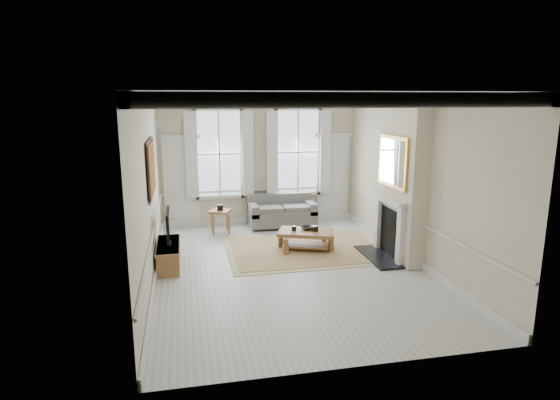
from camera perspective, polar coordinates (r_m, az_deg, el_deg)
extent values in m
plane|color=#B7B5AD|center=(9.43, 1.06, -8.28)|extent=(7.20, 7.20, 0.00)
plane|color=white|center=(8.83, 1.15, 12.84)|extent=(7.20, 7.20, 0.00)
plane|color=beige|center=(12.47, -2.58, 4.86)|extent=(5.20, 0.00, 5.20)
plane|color=beige|center=(8.78, -15.68, 1.23)|extent=(0.00, 7.20, 7.20)
plane|color=beige|center=(9.88, 15.99, 2.41)|extent=(0.00, 7.20, 7.20)
cube|color=silver|center=(12.36, -11.96, 1.95)|extent=(0.90, 0.08, 2.30)
cube|color=silver|center=(13.00, 6.43, 2.65)|extent=(0.90, 0.08, 2.30)
cube|color=#9F591B|center=(9.02, -15.43, 3.78)|extent=(0.05, 1.66, 1.06)
cube|color=beige|center=(9.98, 14.57, 2.58)|extent=(0.35, 1.70, 3.38)
cube|color=black|center=(10.21, 11.90, -6.78)|extent=(0.55, 1.50, 0.05)
cube|color=silver|center=(9.65, 14.44, -4.60)|extent=(0.10, 0.18, 1.15)
cube|color=silver|center=(10.61, 11.84, -2.94)|extent=(0.10, 0.18, 1.15)
cube|color=silver|center=(9.93, 13.02, 0.27)|extent=(0.20, 1.45, 0.06)
cube|color=black|center=(10.15, 13.30, -3.85)|extent=(0.02, 0.92, 1.00)
cube|color=gold|center=(9.83, 13.55, 4.56)|extent=(0.06, 1.26, 1.06)
cube|color=#555553|center=(12.31, 0.24, -2.08)|extent=(1.72, 0.84, 0.39)
cube|color=#555553|center=(12.53, -0.06, -0.15)|extent=(1.72, 0.20, 0.44)
cube|color=#555553|center=(12.12, -3.28, -1.18)|extent=(0.20, 0.84, 0.30)
cube|color=#555553|center=(12.43, 3.68, -0.85)|extent=(0.20, 0.84, 0.30)
cylinder|color=brown|center=(11.95, -2.95, -3.61)|extent=(0.06, 0.06, 0.08)
cylinder|color=brown|center=(12.81, 3.21, -2.52)|extent=(0.06, 0.06, 0.08)
cube|color=brown|center=(11.82, -7.31, -1.37)|extent=(0.62, 0.62, 0.06)
cube|color=brown|center=(11.70, -8.10, -2.98)|extent=(0.05, 0.05, 0.51)
cube|color=brown|center=(11.73, -6.30, -2.89)|extent=(0.05, 0.05, 0.51)
cube|color=brown|center=(12.06, -8.21, -2.52)|extent=(0.05, 0.05, 0.51)
cube|color=brown|center=(12.08, -6.47, -2.44)|extent=(0.05, 0.05, 0.51)
cube|color=#A28054|center=(10.52, 3.11, -6.02)|extent=(3.50, 2.60, 0.02)
cube|color=brown|center=(10.40, 3.13, -3.98)|extent=(1.35, 1.07, 0.08)
cube|color=brown|center=(10.13, 0.77, -5.73)|extent=(0.10, 0.10, 0.36)
cube|color=brown|center=(10.37, 6.10, -5.35)|extent=(0.10, 0.10, 0.36)
cube|color=brown|center=(10.58, 0.20, -4.92)|extent=(0.10, 0.10, 0.36)
cube|color=brown|center=(10.82, 5.31, -4.59)|extent=(0.10, 0.10, 0.36)
cylinder|color=black|center=(10.36, 1.73, -3.49)|extent=(0.11, 0.11, 0.11)
cylinder|color=black|center=(10.38, 4.28, -3.47)|extent=(0.16, 0.16, 0.11)
imported|color=black|center=(10.48, 3.26, -3.43)|extent=(0.35, 0.35, 0.07)
cube|color=brown|center=(9.71, -13.42, -6.55)|extent=(0.43, 1.32, 0.47)
cube|color=black|center=(9.63, -13.37, -5.13)|extent=(0.08, 0.30, 0.03)
cube|color=black|center=(9.52, -13.49, -2.89)|extent=(0.05, 0.90, 0.55)
cube|color=black|center=(9.52, -13.31, -2.88)|extent=(0.01, 0.83, 0.49)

